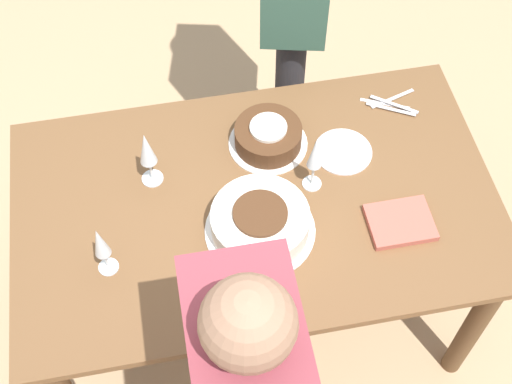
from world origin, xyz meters
name	(u,v)px	position (x,y,z in m)	size (l,w,h in m)	color
ground_plane	(256,305)	(0.00, 0.00, 0.00)	(12.00, 12.00, 0.00)	tan
dining_table	(256,220)	(0.00, 0.00, 0.63)	(1.49, 0.90, 0.74)	brown
cake_center_white	(260,222)	(0.01, 0.11, 0.79)	(0.33, 0.33, 0.10)	white
cake_front_chocolate	(268,136)	(-0.08, -0.21, 0.78)	(0.26, 0.26, 0.09)	white
wine_glass_near	(100,244)	(0.46, 0.15, 0.88)	(0.06, 0.06, 0.21)	silver
wine_glass_far	(147,150)	(0.30, -0.14, 0.89)	(0.07, 0.07, 0.22)	silver
wine_glass_extra	(315,155)	(-0.18, -0.03, 0.89)	(0.06, 0.06, 0.22)	silver
dessert_plate_left	(343,152)	(-0.31, -0.13, 0.75)	(0.19, 0.19, 0.01)	silver
fork_pile	(391,104)	(-0.52, -0.30, 0.75)	(0.19, 0.12, 0.01)	silver
napkin_stack	(400,222)	(-0.41, 0.16, 0.75)	(0.19, 0.15, 0.02)	#B75B4C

